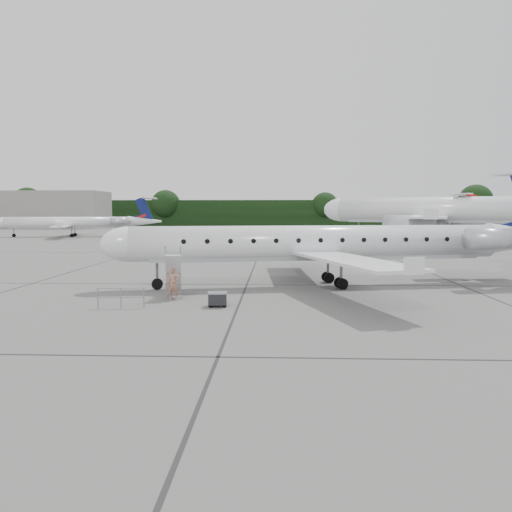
# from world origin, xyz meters

# --- Properties ---
(ground) EXTENTS (320.00, 320.00, 0.00)m
(ground) POSITION_xyz_m (0.00, 0.00, 0.00)
(ground) COLOR #5F5F5C
(ground) RESTS_ON ground
(treeline) EXTENTS (260.00, 4.00, 8.00)m
(treeline) POSITION_xyz_m (0.00, 130.00, 4.00)
(treeline) COLOR black
(treeline) RESTS_ON ground
(terminal_building) EXTENTS (40.00, 14.00, 10.00)m
(terminal_building) POSITION_xyz_m (-70.00, 110.00, 5.00)
(terminal_building) COLOR gray
(terminal_building) RESTS_ON ground
(main_regional_jet) EXTENTS (33.22, 26.63, 7.61)m
(main_regional_jet) POSITION_xyz_m (-0.05, 6.21, 3.81)
(main_regional_jet) COLOR silver
(main_regional_jet) RESTS_ON ground
(airstair) EXTENTS (1.31, 2.61, 2.39)m
(airstair) POSITION_xyz_m (-8.42, 2.19, 1.19)
(airstair) COLOR silver
(airstair) RESTS_ON ground
(passenger) EXTENTS (0.68, 0.47, 1.78)m
(passenger) POSITION_xyz_m (-8.15, 0.82, 0.89)
(passenger) COLOR #986453
(passenger) RESTS_ON ground
(safety_railing) EXTENTS (2.19, 0.34, 1.00)m
(safety_railing) POSITION_xyz_m (-10.26, -1.47, 0.50)
(safety_railing) COLOR gray
(safety_railing) RESTS_ON ground
(baggage_cart) EXTENTS (0.97, 0.82, 0.78)m
(baggage_cart) POSITION_xyz_m (-5.60, -0.89, 0.39)
(baggage_cart) COLOR black
(baggage_cart) RESTS_ON ground
(bg_narrowbody) EXTENTS (45.63, 40.71, 13.50)m
(bg_narrowbody) POSITION_xyz_m (21.15, 50.11, 6.75)
(bg_narrowbody) COLOR silver
(bg_narrowbody) RESTS_ON ground
(bg_regional_left) EXTENTS (30.70, 24.53, 7.23)m
(bg_regional_left) POSITION_xyz_m (-40.59, 63.84, 3.61)
(bg_regional_left) COLOR silver
(bg_regional_left) RESTS_ON ground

